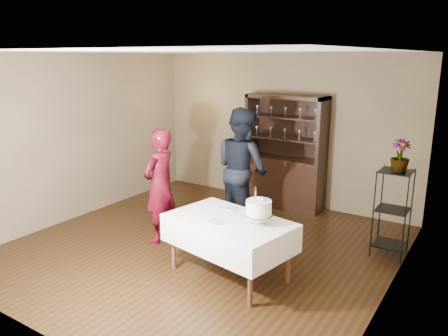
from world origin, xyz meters
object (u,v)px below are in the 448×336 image
at_px(china_hutch, 285,170).
at_px(plant_etagere, 393,209).
at_px(woman, 160,186).
at_px(man, 242,169).
at_px(cake_table, 229,233).
at_px(cake, 259,210).
at_px(potted_plant, 400,156).

bearing_deg(china_hutch, plant_etagere, -26.83).
relative_size(woman, man, 0.87).
relative_size(cake_table, woman, 0.98).
bearing_deg(cake, plant_etagere, 55.40).
xyz_separation_m(man, cake, (1.08, -1.44, -0.02)).
height_order(man, cake, man).
bearing_deg(cake, woman, 169.01).
distance_m(woman, cake, 1.85).
height_order(woman, cake, woman).
bearing_deg(cake, man, 126.85).
distance_m(woman, man, 1.32).
bearing_deg(plant_etagere, china_hutch, 153.17).
distance_m(china_hutch, cake, 2.88).
bearing_deg(plant_etagere, potted_plant, -46.73).
distance_m(plant_etagere, potted_plant, 0.75).
xyz_separation_m(plant_etagere, cake_table, (-1.52, -1.70, -0.08)).
bearing_deg(woman, plant_etagere, 111.75).
distance_m(plant_etagere, man, 2.25).
height_order(cake_table, potted_plant, potted_plant).
bearing_deg(china_hutch, cake_table, -78.46).
xyz_separation_m(china_hutch, potted_plant, (2.11, -1.09, 0.74)).
distance_m(plant_etagere, cake, 2.03).
height_order(cake, potted_plant, potted_plant).
relative_size(china_hutch, plant_etagere, 1.67).
bearing_deg(plant_etagere, man, -174.50).
relative_size(man, potted_plant, 4.48).
xyz_separation_m(plant_etagere, woman, (-2.95, -1.30, 0.18)).
xyz_separation_m(china_hutch, man, (-0.14, -1.27, 0.29)).
bearing_deg(man, woman, 79.45).
distance_m(cake_table, cake, 0.52).
relative_size(plant_etagere, cake_table, 0.73).
xyz_separation_m(china_hutch, cake, (0.94, -2.71, 0.26)).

